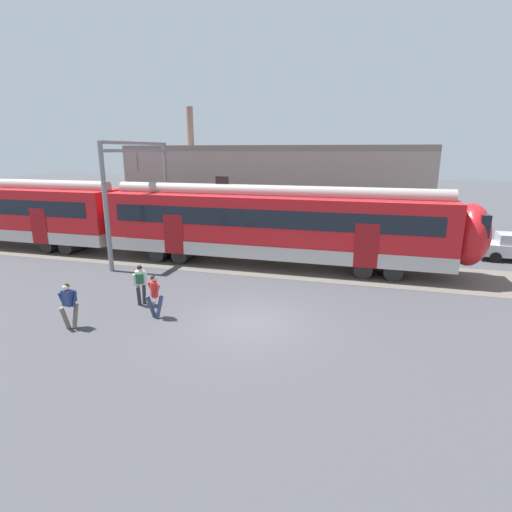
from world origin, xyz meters
TOP-DOWN VIEW (x-y plane):
  - ground_plane at (0.00, 0.00)m, footprint 160.00×160.00m
  - track_bed at (-12.01, 7.45)m, footprint 80.00×4.40m
  - commuter_train at (-9.53, 7.44)m, footprint 38.05×3.07m
  - pedestrian_navy at (-5.92, -2.13)m, footprint 0.58×0.62m
  - pedestrian_white at (-4.71, 0.50)m, footprint 0.51×0.71m
  - pedestrian_red at (-3.52, -0.52)m, footprint 0.70×0.47m
  - catenary_gantry at (-8.73, 7.45)m, footprint 0.24×6.64m
  - background_building at (-2.90, 16.03)m, footprint 21.53×5.00m

SIDE VIEW (x-z plane):
  - ground_plane at x=0.00m, z-range 0.00..0.00m
  - track_bed at x=-12.01m, z-range 0.00..0.01m
  - pedestrian_red at x=-3.52m, z-range 0.13..1.80m
  - pedestrian_navy at x=-5.92m, z-range 0.16..1.82m
  - pedestrian_white at x=-4.71m, z-range 0.16..1.82m
  - commuter_train at x=-9.53m, z-range -0.11..4.62m
  - background_building at x=-2.90m, z-range -1.39..7.81m
  - catenary_gantry at x=-8.73m, z-range 1.05..7.58m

